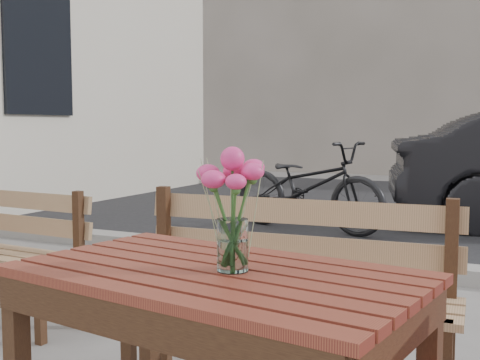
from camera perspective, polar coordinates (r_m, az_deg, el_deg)
The scene contains 5 objects.
street at distance 6.84m, azimuth 17.68°, elevation -4.54°, with size 30.00×8.12×0.12m.
main_table at distance 1.81m, azimuth -2.29°, elevation -12.14°, with size 1.27×0.86×0.73m.
main_bench at distance 2.61m, azimuth 4.70°, elevation -8.48°, with size 1.45×0.52×0.88m.
main_vase at distance 1.72m, azimuth -0.72°, elevation -1.37°, with size 0.20×0.20×0.36m.
bicycle at distance 6.65m, azimuth 6.43°, elevation -0.55°, with size 0.66×1.89×0.99m, color black.
Camera 1 is at (0.90, -1.62, 1.15)m, focal length 45.00 mm.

